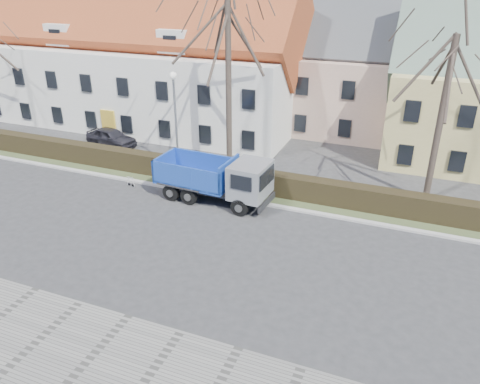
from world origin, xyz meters
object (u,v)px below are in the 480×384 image
at_px(dump_truck, 210,178).
at_px(cart_frame, 128,180).
at_px(streetlight, 176,124).
at_px(parked_car_a, 111,137).

relative_size(dump_truck, cart_frame, 9.47).
distance_m(streetlight, cart_frame, 4.53).
height_order(dump_truck, cart_frame, dump_truck).
bearing_deg(dump_truck, streetlight, 144.65).
height_order(streetlight, cart_frame, streetlight).
xyz_separation_m(dump_truck, parked_car_a, (-10.48, 5.37, -0.68)).
bearing_deg(dump_truck, cart_frame, -175.53).
bearing_deg(dump_truck, parked_car_a, 156.31).
xyz_separation_m(dump_truck, streetlight, (-3.56, 2.86, 1.87)).
relative_size(streetlight, parked_car_a, 1.63).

